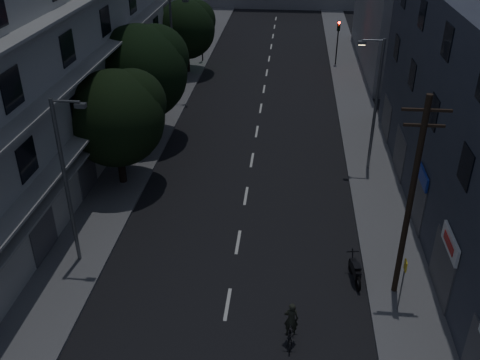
% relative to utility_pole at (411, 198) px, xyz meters
% --- Properties ---
extents(ground, '(160.00, 160.00, 0.00)m').
position_rel_utility_pole_xyz_m(ground, '(-7.16, 17.05, -4.87)').
color(ground, black).
rests_on(ground, ground).
extents(sidewalk_left, '(3.00, 90.00, 0.15)m').
position_rel_utility_pole_xyz_m(sidewalk_left, '(-14.66, 17.05, -4.79)').
color(sidewalk_left, '#565659').
rests_on(sidewalk_left, ground).
extents(sidewalk_right, '(3.00, 90.00, 0.15)m').
position_rel_utility_pole_xyz_m(sidewalk_right, '(0.34, 17.05, -4.79)').
color(sidewalk_right, '#565659').
rests_on(sidewalk_right, ground).
extents(lane_markings, '(0.15, 60.50, 0.01)m').
position_rel_utility_pole_xyz_m(lane_markings, '(-7.16, 23.30, -4.86)').
color(lane_markings, beige).
rests_on(lane_markings, ground).
extents(building_left, '(7.00, 36.00, 14.00)m').
position_rel_utility_pole_xyz_m(building_left, '(-19.14, 10.05, 2.13)').
color(building_left, '#9D9D98').
rests_on(building_left, ground).
extents(tree_near, '(5.49, 5.49, 6.77)m').
position_rel_utility_pole_xyz_m(tree_near, '(-14.48, 8.35, -0.49)').
color(tree_near, black).
rests_on(tree_near, sidewalk_left).
extents(tree_mid, '(6.28, 6.28, 7.72)m').
position_rel_utility_pole_xyz_m(tree_mid, '(-14.73, 14.73, 0.11)').
color(tree_mid, black).
rests_on(tree_mid, sidewalk_left).
extents(tree_far, '(5.27, 5.27, 6.52)m').
position_rel_utility_pole_xyz_m(tree_far, '(-14.46, 29.35, -0.63)').
color(tree_far, black).
rests_on(tree_far, sidewalk_left).
extents(traffic_signal_far_right, '(0.28, 0.37, 4.10)m').
position_rel_utility_pole_xyz_m(traffic_signal_far_right, '(-0.63, 32.92, -1.77)').
color(traffic_signal_far_right, black).
rests_on(traffic_signal_far_right, sidewalk_right).
extents(traffic_signal_far_left, '(0.28, 0.37, 4.10)m').
position_rel_utility_pole_xyz_m(traffic_signal_far_left, '(-13.67, 32.75, -1.77)').
color(traffic_signal_far_left, black).
rests_on(traffic_signal_far_left, sidewalk_left).
extents(street_lamp_left_near, '(1.51, 0.25, 8.00)m').
position_rel_utility_pole_xyz_m(street_lamp_left_near, '(-14.35, 0.84, -0.27)').
color(street_lamp_left_near, '#5A5E61').
rests_on(street_lamp_left_near, sidewalk_left).
extents(street_lamp_right, '(1.51, 0.25, 8.00)m').
position_rel_utility_pole_xyz_m(street_lamp_right, '(0.00, 11.49, -0.27)').
color(street_lamp_right, slate).
rests_on(street_lamp_right, sidewalk_right).
extents(street_lamp_left_far, '(1.51, 0.25, 8.00)m').
position_rel_utility_pole_xyz_m(street_lamp_left_far, '(-14.11, 22.24, -0.27)').
color(street_lamp_left_far, '#53565A').
rests_on(street_lamp_left_far, sidewalk_left).
extents(utility_pole, '(1.80, 0.24, 9.00)m').
position_rel_utility_pole_xyz_m(utility_pole, '(0.00, 0.00, 0.00)').
color(utility_pole, black).
rests_on(utility_pole, sidewalk_right).
extents(bus_stop_sign, '(0.06, 0.35, 2.52)m').
position_rel_utility_pole_xyz_m(bus_stop_sign, '(-0.05, -1.22, -2.98)').
color(bus_stop_sign, '#595B60').
rests_on(bus_stop_sign, sidewalk_right).
extents(motorcycle, '(0.60, 1.97, 1.27)m').
position_rel_utility_pole_xyz_m(motorcycle, '(-1.66, 0.69, -4.37)').
color(motorcycle, black).
rests_on(motorcycle, ground).
extents(cyclist, '(0.56, 1.52, 1.92)m').
position_rel_utility_pole_xyz_m(cyclist, '(-4.48, -3.28, -4.22)').
color(cyclist, black).
rests_on(cyclist, ground).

